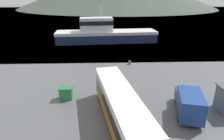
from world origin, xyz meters
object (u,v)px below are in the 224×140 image
at_px(fishing_boat, 104,33).
at_px(delivery_van, 189,103).
at_px(storage_bin, 66,93).
at_px(tour_bus, 120,106).

bearing_deg(fishing_boat, delivery_van, 9.34).
bearing_deg(storage_bin, delivery_van, -16.49).
height_order(tour_bus, storage_bin, tour_bus).
bearing_deg(delivery_van, tour_bus, -154.31).
xyz_separation_m(tour_bus, fishing_boat, (-1.32, 34.53, 0.34)).
height_order(tour_bus, delivery_van, tour_bus).
bearing_deg(tour_bus, fishing_boat, 81.97).
distance_m(fishing_boat, storage_bin, 29.79).
xyz_separation_m(delivery_van, fishing_boat, (-8.13, 33.14, 0.90)).
bearing_deg(storage_bin, tour_bus, -41.63).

